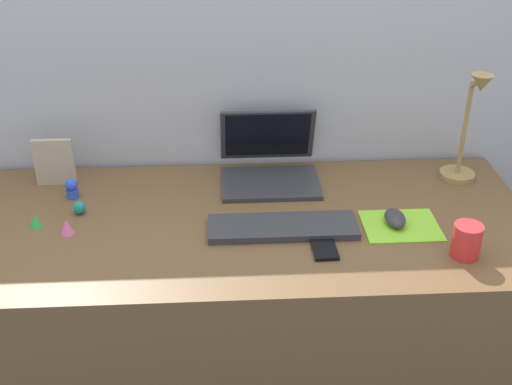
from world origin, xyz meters
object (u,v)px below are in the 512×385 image
object	(u,v)px
picture_frame	(54,162)
coffee_mug	(467,241)
desk_lamp	(468,131)
toy_figurine_blue	(72,188)
toy_figurine_pink	(67,227)
laptop	(269,161)
toy_figurine_green	(35,221)
cell_phone	(323,246)
mouse	(395,218)
keyboard	(283,227)
toy_figurine_teal	(79,208)

from	to	relation	value
picture_frame	coffee_mug	size ratio (longest dim) A/B	1.65
desk_lamp	toy_figurine_blue	size ratio (longest dim) A/B	5.90
toy_figurine_pink	toy_figurine_blue	distance (m)	0.20
laptop	coffee_mug	xyz separation A→B (m)	(0.47, -0.47, -0.01)
picture_frame	toy_figurine_green	size ratio (longest dim) A/B	3.95
cell_phone	toy_figurine_green	xyz separation A→B (m)	(-0.78, 0.14, 0.01)
picture_frame	desk_lamp	bearing A→B (deg)	-2.51
mouse	toy_figurine_blue	size ratio (longest dim) A/B	1.55
keyboard	toy_figurine_blue	world-z (taller)	toy_figurine_blue
laptop	toy_figurine_green	bearing A→B (deg)	-158.20
toy_figurine_pink	toy_figurine_blue	bearing A→B (deg)	96.27
coffee_mug	toy_figurine_blue	world-z (taller)	coffee_mug
toy_figurine_pink	toy_figurine_blue	xyz separation A→B (m)	(-0.02, 0.20, 0.01)
keyboard	picture_frame	size ratio (longest dim) A/B	2.73
desk_lamp	toy_figurine_green	distance (m)	1.29
keyboard	picture_frame	distance (m)	0.74
cell_phone	toy_figurine_green	world-z (taller)	toy_figurine_green
laptop	desk_lamp	xyz separation A→B (m)	(0.59, -0.07, 0.12)
desk_lamp	toy_figurine_pink	xyz separation A→B (m)	(-1.17, -0.24, -0.15)
mouse	cell_phone	size ratio (longest dim) A/B	0.75
picture_frame	toy_figurine_teal	bearing A→B (deg)	-61.26
toy_figurine_pink	toy_figurine_green	distance (m)	0.10
toy_figurine_blue	toy_figurine_teal	world-z (taller)	toy_figurine_blue
desk_lamp	toy_figurine_blue	xyz separation A→B (m)	(-1.19, -0.03, -0.14)
mouse	picture_frame	bearing A→B (deg)	163.43
keyboard	coffee_mug	size ratio (longest dim) A/B	4.50
toy_figurine_pink	coffee_mug	bearing A→B (deg)	-8.86
mouse	toy_figurine_blue	world-z (taller)	toy_figurine_blue
mouse	toy_figurine_green	size ratio (longest dim) A/B	2.53
picture_frame	toy_figurine_blue	distance (m)	0.12
keyboard	picture_frame	bearing A→B (deg)	155.56
laptop	keyboard	size ratio (longest dim) A/B	0.73
picture_frame	laptop	bearing A→B (deg)	1.23
laptop	toy_figurine_teal	distance (m)	0.59
cell_phone	coffee_mug	bearing A→B (deg)	-10.25
laptop	keyboard	world-z (taller)	laptop
picture_frame	toy_figurine_green	world-z (taller)	picture_frame
coffee_mug	toy_figurine_pink	world-z (taller)	coffee_mug
keyboard	desk_lamp	distance (m)	0.65
toy_figurine_pink	keyboard	bearing A→B (deg)	-1.57
desk_lamp	picture_frame	xyz separation A→B (m)	(-1.25, 0.05, -0.10)
desk_lamp	toy_figurine_teal	world-z (taller)	desk_lamp
cell_phone	toy_figurine_blue	bearing A→B (deg)	155.29
toy_figurine_teal	mouse	bearing A→B (deg)	-6.98
toy_figurine_green	keyboard	bearing A→B (deg)	-4.53
coffee_mug	toy_figurine_blue	bearing A→B (deg)	161.20
desk_lamp	toy_figurine_teal	xyz separation A→B (m)	(-1.15, -0.13, -0.15)
mouse	desk_lamp	size ratio (longest dim) A/B	0.26
coffee_mug	toy_figurine_blue	size ratio (longest dim) A/B	1.47
toy_figurine_blue	toy_figurine_pink	bearing A→B (deg)	-83.73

